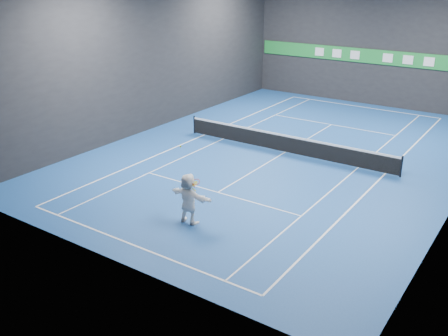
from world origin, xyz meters
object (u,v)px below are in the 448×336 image
Objects in this scene: player at (189,199)px; tennis_net at (285,143)px; tennis_racket at (195,183)px; tennis_ball at (180,146)px.

player reaches higher than tennis_net.
player is 0.77m from tennis_racket.
tennis_racket is (0.73, -0.07, -1.31)m from tennis_ball.
tennis_racket is at bearing -169.82° from player.
tennis_ball is at bearing 174.38° from tennis_racket.
player is 2.06m from tennis_ball.
player is at bearing -85.76° from tennis_net.
tennis_ball is (-0.42, 0.12, 2.01)m from player.
tennis_racket is (0.32, 0.05, 0.70)m from player.
tennis_ball is at bearing -14.47° from player.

